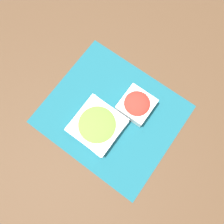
# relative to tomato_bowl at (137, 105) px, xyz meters

# --- Properties ---
(ground_plane) EXTENTS (3.00, 3.00, 0.00)m
(ground_plane) POSITION_rel_tomato_bowl_xyz_m (-0.06, -0.08, -0.04)
(ground_plane) COLOR #513823
(placemat) EXTENTS (0.52, 0.46, 0.00)m
(placemat) POSITION_rel_tomato_bowl_xyz_m (-0.06, -0.08, -0.04)
(placemat) COLOR #195B6B
(placemat) RESTS_ON ground_plane
(tomato_bowl) EXTENTS (0.12, 0.12, 0.07)m
(tomato_bowl) POSITION_rel_tomato_bowl_xyz_m (0.00, 0.00, 0.00)
(tomato_bowl) COLOR white
(tomato_bowl) RESTS_ON placemat
(lettuce_bowl) EXTENTS (0.18, 0.18, 0.05)m
(lettuce_bowl) POSITION_rel_tomato_bowl_xyz_m (-0.08, -0.15, -0.01)
(lettuce_bowl) COLOR white
(lettuce_bowl) RESTS_ON placemat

